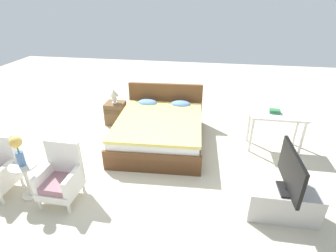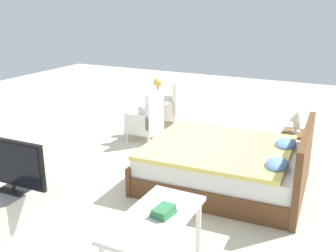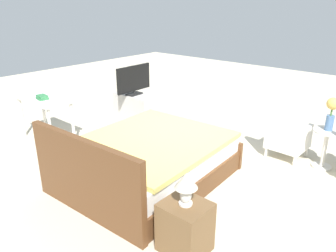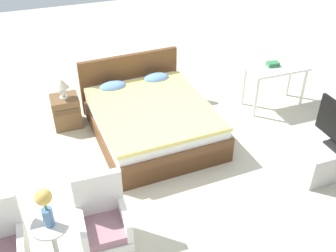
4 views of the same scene
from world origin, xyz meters
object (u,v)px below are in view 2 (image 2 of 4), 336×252
Objects in this scene: vanity_desk at (155,228)px; book_stack at (164,211)px; tv_flatscreen at (11,165)px; nightstand at (294,148)px; tv_stand at (17,209)px; flower_vase at (158,88)px; armchair_by_window_left at (172,107)px; side_table at (158,113)px; table_lamp at (297,119)px; bed at (227,166)px; armchair_by_window_right at (147,121)px.

vanity_desk is 0.17m from book_stack.
nightstand is at bearing 142.99° from tv_flatscreen.
tv_stand is 1.06× the size of tv_flatscreen.
flower_vase is 0.50× the size of tv_stand.
tv_flatscreen is (4.33, 0.13, 0.41)m from armchair_by_window_left.
side_table is 1.78× the size of table_lamp.
vanity_desk reaches higher than tv_stand.
nightstand is 0.55× the size of tv_stand.
table_lamp is 4.14m from tv_flatscreen.
nightstand is at bearing 150.06° from bed.
tv_stand is (3.30, -2.49, -0.03)m from nightstand.
side_table is 4.52m from vanity_desk.
tv_stand is (4.32, 0.13, -0.14)m from armchair_by_window_left.
side_table is 0.61× the size of tv_stand.
armchair_by_window_right is at bearing -149.69° from vanity_desk.
armchair_by_window_left is at bearing -111.26° from table_lamp.
bed is at bearing 139.38° from tv_flatscreen.
armchair_by_window_right is 2.62m from nightstand.
bed is 4.70× the size of flower_vase.
tv_flatscreen reaches higher than armchair_by_window_left.
tv_stand is (3.78, 0.18, -0.14)m from side_table.
armchair_by_window_right is at bearing -177.70° from tv_stand.
tv_stand is at bearing 1.72° from armchair_by_window_left.
armchair_by_window_right reaches higher than nightstand.
tv_flatscreen is 4.25× the size of book_stack.
side_table is at bearing -177.25° from tv_stand.
tv_stand is (3.30, -2.49, -0.51)m from table_lamp.
armchair_by_window_left is at bearing -156.03° from vanity_desk.
flower_vase is 2.78m from nightstand.
flower_vase is 2.23× the size of book_stack.
armchair_by_window_right is (1.09, -0.00, 0.00)m from armchair_by_window_left.
bed reaches higher than side_table.
armchair_by_window_left is 0.74m from flower_vase.
table_lamp reaches higher than side_table.
armchair_by_window_left is at bearing -178.28° from tv_stand.
tv_stand is 1.95m from vanity_desk.
book_stack is (3.47, -0.55, 0.05)m from table_lamp.
flower_vase is at bearing -130.72° from bed.
tv_flatscreen is at bearing -96.68° from vanity_desk.
bed is at bearing 49.28° from side_table.
flower_vase reaches higher than tv_stand.
table_lamp reaches higher than nightstand.
side_table is 2.72m from nightstand.
armchair_by_window_left is 4.31× the size of book_stack.
tv_flatscreen is (3.31, -2.49, 0.04)m from table_lamp.
tv_flatscreen is at bearing -40.62° from bed.
side_table is 2.74m from table_lamp.
armchair_by_window_left is 1.01× the size of tv_flatscreen.
armchair_by_window_right is 1.56× the size of side_table.
armchair_by_window_right is at bearing -148.61° from book_stack.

